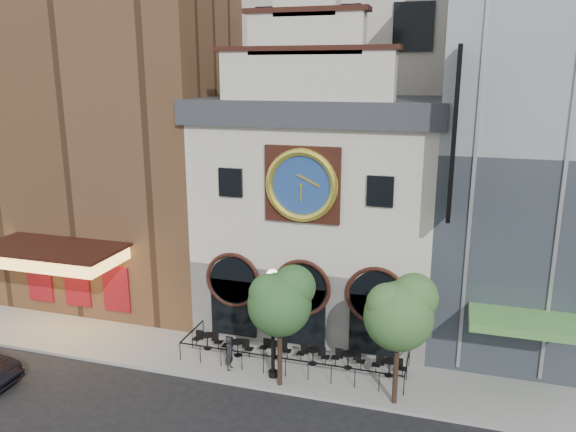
# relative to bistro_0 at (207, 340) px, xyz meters

# --- Properties ---
(ground) EXTENTS (120.00, 120.00, 0.00)m
(ground) POSITION_rel_bistro_0_xyz_m (4.52, -2.62, -0.61)
(ground) COLOR black
(ground) RESTS_ON ground
(sidewalk) EXTENTS (44.00, 5.00, 0.15)m
(sidewalk) POSITION_rel_bistro_0_xyz_m (4.52, -0.12, -0.54)
(sidewalk) COLOR gray
(sidewalk) RESTS_ON ground
(clock_building) EXTENTS (12.60, 8.78, 18.65)m
(clock_building) POSITION_rel_bistro_0_xyz_m (4.52, 5.21, 6.07)
(clock_building) COLOR #605E5B
(clock_building) RESTS_ON ground
(theater_building) EXTENTS (14.00, 15.60, 25.00)m
(theater_building) POSITION_rel_bistro_0_xyz_m (-8.48, 7.34, 11.99)
(theater_building) COLOR brown
(theater_building) RESTS_ON ground
(cafe_railing) EXTENTS (10.60, 2.60, 0.90)m
(cafe_railing) POSITION_rel_bistro_0_xyz_m (4.52, -0.12, -0.01)
(cafe_railing) COLOR black
(cafe_railing) RESTS_ON sidewalk
(bistro_0) EXTENTS (1.58, 0.68, 0.90)m
(bistro_0) POSITION_rel_bistro_0_xyz_m (0.00, 0.00, 0.00)
(bistro_0) COLOR black
(bistro_0) RESTS_ON sidewalk
(bistro_1) EXTENTS (1.58, 0.68, 0.90)m
(bistro_1) POSITION_rel_bistro_0_xyz_m (1.72, -0.22, 0.00)
(bistro_1) COLOR black
(bistro_1) RESTS_ON sidewalk
(bistro_2) EXTENTS (1.58, 0.68, 0.90)m
(bistro_2) POSITION_rel_bistro_0_xyz_m (3.53, 0.12, 0.00)
(bistro_2) COLOR black
(bistro_2) RESTS_ON sidewalk
(bistro_3) EXTENTS (1.58, 0.68, 0.90)m
(bistro_3) POSITION_rel_bistro_0_xyz_m (5.43, 0.07, 0.00)
(bistro_3) COLOR black
(bistro_3) RESTS_ON sidewalk
(bistro_4) EXTENTS (1.58, 0.68, 0.90)m
(bistro_4) POSITION_rel_bistro_0_xyz_m (7.10, 0.15, 0.00)
(bistro_4) COLOR black
(bistro_4) RESTS_ON sidewalk
(bistro_5) EXTENTS (1.58, 0.68, 0.90)m
(bistro_5) POSITION_rel_bistro_0_xyz_m (9.02, 0.03, 0.00)
(bistro_5) COLOR black
(bistro_5) RESTS_ON sidewalk
(pedestrian) EXTENTS (0.41, 0.61, 1.61)m
(pedestrian) POSITION_rel_bistro_0_xyz_m (1.85, -1.52, 0.34)
(pedestrian) COLOR black
(pedestrian) RESTS_ON sidewalk
(lamppost) EXTENTS (1.61, 0.84, 5.18)m
(lamppost) POSITION_rel_bistro_0_xyz_m (3.98, -1.58, 2.74)
(lamppost) COLOR black
(lamppost) RESTS_ON sidewalk
(tree_left) EXTENTS (2.87, 2.76, 5.52)m
(tree_left) POSITION_rel_bistro_0_xyz_m (4.53, -2.09, 3.58)
(tree_left) COLOR #382619
(tree_left) RESTS_ON sidewalk
(tree_right) EXTENTS (2.94, 2.83, 5.66)m
(tree_right) POSITION_rel_bistro_0_xyz_m (9.55, -2.03, 3.68)
(tree_right) COLOR #382619
(tree_right) RESTS_ON sidewalk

